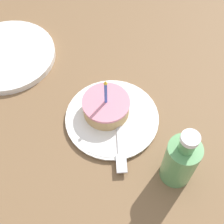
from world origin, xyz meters
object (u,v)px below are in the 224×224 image
Objects in this scene: cake_slice at (106,106)px; fork at (120,141)px; bottle at (180,161)px; side_plate at (8,55)px; plate at (112,118)px.

cake_slice is 0.09m from fork.
bottle is (-0.14, 0.00, 0.05)m from fork.
side_plate reaches higher than fork.
fork is at bearing 135.04° from plate.
side_plate is at bearing -8.39° from bottle.
bottle is at bearing 164.77° from cake_slice.
cake_slice is at bearing -17.64° from plate.
plate is 1.41× the size of fork.
bottle reaches higher than plate.
side_plate is at bearing -3.95° from cake_slice.
side_plate reaches higher than plate.
cake_slice is 0.73× the size of fork.
side_plate is (0.34, -0.02, -0.03)m from cake_slice.
cake_slice reaches higher than side_plate.
cake_slice is at bearing -15.23° from bottle.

